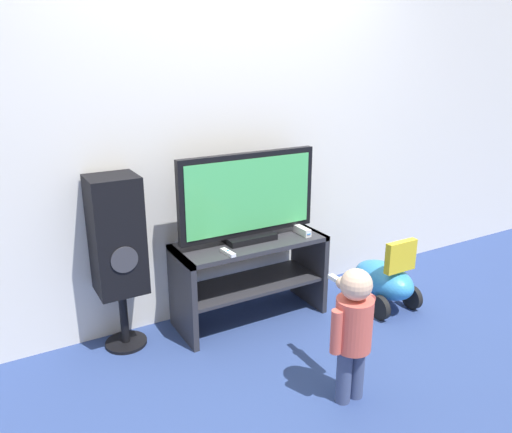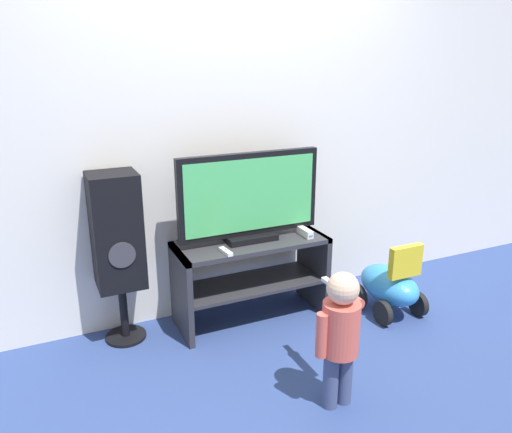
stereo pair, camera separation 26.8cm
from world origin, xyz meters
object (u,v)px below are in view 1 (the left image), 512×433
Objects in this scene: game_console at (302,231)px; child at (353,324)px; speaker_tower at (117,239)px; ride_on_toy at (384,280)px; television at (248,198)px; remote_primary at (228,253)px.

child is at bearing -109.62° from game_console.
game_console is 1.22m from speaker_tower.
game_console is 0.29× the size of ride_on_toy.
speaker_tower is at bearing 174.40° from television.
remote_primary is at bearing -145.41° from television.
remote_primary is 0.12× the size of speaker_tower.
speaker_tower reaches higher than remote_primary.
ride_on_toy is at bearing 37.30° from child.
remote_primary is (-0.60, -0.07, -0.01)m from game_console.
television is 1.78× the size of ride_on_toy.
child reaches higher than ride_on_toy.
television reaches higher than speaker_tower.
remote_primary is at bearing -21.83° from speaker_tower.
remote_primary is at bearing -173.31° from game_console.
child is at bearing -72.34° from remote_primary.
child is at bearing -142.70° from ride_on_toy.
child is (0.27, -0.85, -0.14)m from remote_primary.
television is at bearing 166.28° from game_console.
speaker_tower is (-0.84, 0.08, -0.15)m from television.
child is at bearing -51.32° from speaker_tower.
television is 1.29× the size of child.
game_console is 0.72m from ride_on_toy.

